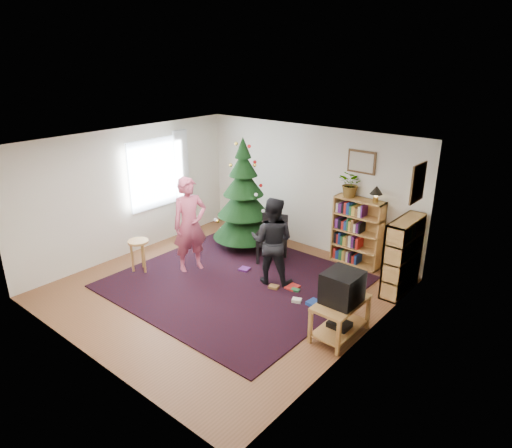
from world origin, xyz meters
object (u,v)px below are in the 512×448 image
Objects in this scene: tv_stand at (340,315)px; potted_plant at (351,184)px; christmas_tree at (244,203)px; picture_right at (418,183)px; person_standing at (190,225)px; bookshelf_back at (357,231)px; crt_tv at (342,287)px; stool at (139,248)px; picture_back at (362,162)px; armchair at (275,237)px; table_lamp at (376,191)px; person_by_chair at (272,241)px; bookshelf_right at (403,255)px.

potted_plant is at bearing 117.29° from tv_stand.
christmas_tree is 2.19m from potted_plant.
picture_right is 0.34× the size of person_standing.
christmas_tree is 2.31m from bookshelf_back.
crt_tv reaches higher than stool.
picture_back is 0.61× the size of tv_stand.
armchair is at bearing -173.81° from picture_right.
bookshelf_back is 4.25× the size of table_lamp.
table_lamp is at bearing 106.41° from crt_tv.
stool reaches higher than tv_stand.
bookshelf_back is at bearing -53.94° from picture_back.
bookshelf_back is 1.55m from armchair.
armchair is at bearing 147.95° from crt_tv.
christmas_tree reaches higher than tv_stand.
christmas_tree reaches higher than bookshelf_back.
christmas_tree is 3.53m from tv_stand.
picture_right reaches higher than person_by_chair.
bookshelf_right is 2.53× the size of crt_tv.
bookshelf_right is 2.11× the size of stool.
person_by_chair reaches higher than armchair.
christmas_tree reaches higher than stool.
armchair is 1.66m from person_standing.
picture_right is at bearing -16.79° from armchair.
christmas_tree reaches higher than picture_right.
armchair is (-2.25, 1.41, 0.16)m from tv_stand.
armchair is at bearing -146.06° from bookshelf_back.
christmas_tree is at bearing -55.06° from person_by_chair.
picture_right is 0.66× the size of armchair.
bookshelf_back and bookshelf_right have the same top height.
crt_tv reaches higher than tv_stand.
bookshelf_right is (1.19, -0.61, -1.29)m from picture_back.
christmas_tree is at bearing 154.40° from tv_stand.
crt_tv is (-0.12, -1.79, 0.11)m from bookshelf_right.
person_by_chair is 1.88m from potted_plant.
person_standing is (-3.20, 0.10, 0.11)m from crt_tv.
table_lamp reaches higher than tv_stand.
picture_right is at bearing -32.48° from table_lamp.
tv_stand is (0.97, -2.27, -0.34)m from bookshelf_back.
person_standing is (-2.23, -2.17, 0.22)m from bookshelf_back.
picture_right is 1.17× the size of crt_tv.
bookshelf_right is 4.25× the size of table_lamp.
bookshelf_right is at bearing 5.12° from christmas_tree.
picture_back is 2.21m from person_by_chair.
table_lamp is (1.07, 1.61, 0.73)m from person_by_chair.
picture_right is at bearing -176.69° from person_by_chair.
person_by_chair is 2.07m from table_lamp.
person_by_chair is (-1.86, -1.14, 0.12)m from bookshelf_right.
person_by_chair is (2.12, 1.23, 0.30)m from stool.
person_by_chair is at bearing -152.87° from picture_right.
armchair is at bearing 147.98° from tv_stand.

